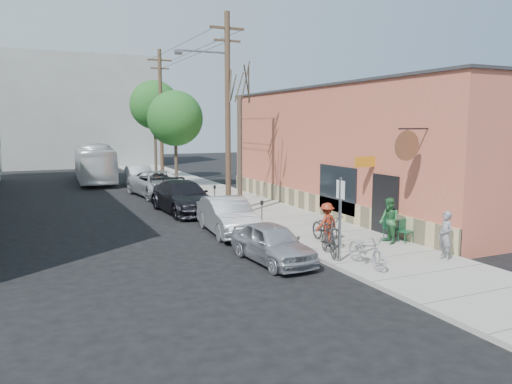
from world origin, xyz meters
name	(u,v)px	position (x,y,z in m)	size (l,w,h in m)	color
ground	(231,248)	(0.00, 0.00, 0.00)	(120.00, 120.00, 0.00)	black
sidewalk	(228,199)	(4.25, 11.00, 0.07)	(4.50, 58.00, 0.15)	#9C9B91
cafe_building	(351,150)	(8.99, 4.99, 3.30)	(6.60, 20.20, 6.61)	#BB5B45
end_cap_building	(72,112)	(-2.00, 42.00, 6.00)	(18.00, 8.00, 12.00)	#979893
sign_post	(340,211)	(2.35, -3.78, 1.83)	(0.07, 0.45, 2.80)	slate
parking_meter_near	(262,210)	(2.25, 1.98, 0.98)	(0.14, 0.14, 1.24)	slate
parking_meter_far	(215,193)	(2.25, 7.93, 0.98)	(0.14, 0.14, 1.24)	slate
utility_pole_near	(227,109)	(2.39, 6.42, 5.41)	(3.57, 0.28, 10.00)	#503A28
utility_pole_far	(161,115)	(2.45, 20.06, 5.34)	(1.80, 0.28, 10.00)	#503A28
tree_bare	(240,156)	(2.80, 5.71, 3.10)	(0.24, 0.24, 5.90)	#44392C
tree_leafy_mid	(175,118)	(2.80, 17.42, 5.06)	(3.91, 3.91, 6.87)	#44392C
tree_leafy_far	(154,105)	(2.80, 23.58, 6.20)	(3.97, 3.97, 8.06)	#44392C
patio_chair_a	(406,231)	(6.20, -2.60, 0.59)	(0.50, 0.50, 0.88)	#124128
patio_chair_b	(391,228)	(6.02, -1.96, 0.59)	(0.50, 0.50, 0.88)	#124128
patron_grey	(445,236)	(5.67, -5.10, 0.98)	(0.60, 0.40, 1.66)	gray
patron_green	(389,221)	(5.50, -2.45, 1.03)	(0.86, 0.67, 1.76)	#276234
cyclist	(327,223)	(3.39, -1.39, 0.93)	(1.00, 0.58, 1.55)	maroon
cyclist_bike	(327,229)	(3.39, -1.39, 0.71)	(0.74, 2.12, 1.11)	black
parked_bike_a	(329,240)	(2.46, -2.98, 0.69)	(0.51, 1.80, 1.08)	black
parked_bike_b	(367,250)	(2.87, -4.57, 0.68)	(0.70, 2.02, 1.06)	gray
car_0	(272,243)	(0.53, -2.47, 0.67)	(1.58, 3.94, 1.34)	#AEAEB6
car_1	(228,216)	(0.80, 2.34, 0.77)	(1.64, 4.69, 1.55)	#A7ACAF
car_2	(183,197)	(0.55, 8.10, 0.83)	(2.33, 5.74, 1.67)	black
car_3	(159,184)	(0.80, 14.44, 0.83)	(2.74, 5.94, 1.65)	silver
car_4	(139,176)	(0.74, 20.27, 0.78)	(1.64, 4.71, 1.55)	silver
bus	(94,163)	(-1.94, 24.95, 1.52)	(2.56, 10.94, 3.05)	white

